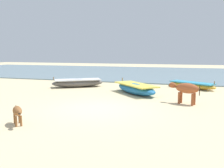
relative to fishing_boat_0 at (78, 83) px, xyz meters
The scene contains 7 objects.
ground 6.69m from the fishing_boat_0, 57.29° to the right, with size 80.00×80.00×0.00m, color beige.
sea_water 13.46m from the fishing_boat_0, 74.42° to the left, with size 60.00×20.00×0.08m, color slate.
fishing_boat_0 is the anchor object (origin of this frame).
fishing_boat_2 4.63m from the fishing_boat_0, 18.49° to the right, with size 3.29×3.40×0.78m.
fishing_boat_3 7.73m from the fishing_boat_0, 11.95° to the left, with size 3.28×2.49×0.63m.
cow_adult_rust 7.99m from the fishing_boat_0, 26.07° to the right, with size 1.47×0.87×0.99m.
calf_near_brown 8.71m from the fishing_boat_0, 77.39° to the right, with size 0.81×0.79×0.63m.
Camera 1 is at (3.47, -9.06, 2.37)m, focal length 37.48 mm.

